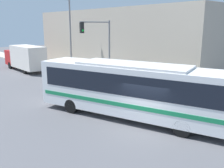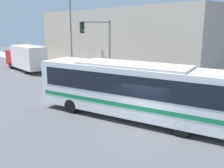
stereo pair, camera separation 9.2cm
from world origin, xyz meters
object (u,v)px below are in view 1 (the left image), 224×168
at_px(traffic_light_pole, 100,42).
at_px(pedestrian_near_corner, 127,75).
at_px(delivery_truck, 25,57).
at_px(street_lamp, 67,31).
at_px(city_bus, 132,87).
at_px(fire_hydrant, 135,87).

bearing_deg(traffic_light_pole, pedestrian_near_corner, -40.63).
distance_m(delivery_truck, street_lamp, 7.56).
xyz_separation_m(delivery_truck, street_lamp, (2.39, -6.36, 3.32)).
bearing_deg(street_lamp, delivery_truck, 110.61).
relative_size(city_bus, fire_hydrant, 15.64).
relative_size(delivery_truck, fire_hydrant, 10.02).
bearing_deg(street_lamp, city_bus, -106.61).
relative_size(street_lamp, pedestrian_near_corner, 4.40).
height_order(city_bus, fire_hydrant, city_bus).
bearing_deg(traffic_light_pole, city_bus, -114.99).
xyz_separation_m(city_bus, street_lamp, (4.18, 14.01, 3.08)).
relative_size(traffic_light_pole, pedestrian_near_corner, 3.14).
distance_m(delivery_truck, traffic_light_pole, 13.41).
xyz_separation_m(fire_hydrant, pedestrian_near_corner, (0.91, 1.92, 0.56)).
bearing_deg(street_lamp, traffic_light_pole, -96.66).
xyz_separation_m(city_bus, delivery_truck, (1.79, 20.37, -0.24)).
xyz_separation_m(delivery_truck, pedestrian_near_corner, (3.42, -14.64, -0.57)).
bearing_deg(city_bus, pedestrian_near_corner, 29.04).
distance_m(delivery_truck, pedestrian_near_corner, 15.05).
bearing_deg(street_lamp, pedestrian_near_corner, -82.90).
relative_size(traffic_light_pole, street_lamp, 0.71).
height_order(fire_hydrant, pedestrian_near_corner, pedestrian_near_corner).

